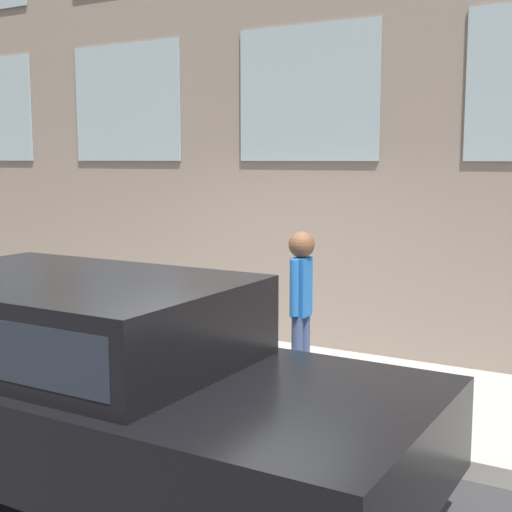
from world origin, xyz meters
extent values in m
plane|color=#2D2D30|center=(0.00, 0.00, 0.00)|extent=(80.00, 80.00, 0.00)
cube|color=#9E9B93|center=(1.18, 0.00, 0.08)|extent=(2.36, 60.00, 0.15)
cube|color=#8C9EA8|center=(2.34, 0.00, 3.09)|extent=(0.03, 1.75, 1.52)
cube|color=#8C9EA8|center=(2.34, 2.66, 3.09)|extent=(0.03, 1.75, 1.52)
cylinder|color=gray|center=(0.55, 0.11, 0.17)|extent=(0.34, 0.34, 0.04)
cylinder|color=gray|center=(0.55, 0.11, 0.44)|extent=(0.25, 0.25, 0.58)
sphere|color=slate|center=(0.55, 0.11, 0.73)|extent=(0.26, 0.26, 0.26)
cylinder|color=black|center=(0.55, 0.11, 0.81)|extent=(0.09, 0.09, 0.10)
cylinder|color=gray|center=(0.55, -0.06, 0.51)|extent=(0.09, 0.10, 0.09)
cylinder|color=gray|center=(0.55, 0.29, 0.51)|extent=(0.09, 0.10, 0.09)
cylinder|color=navy|center=(0.71, -0.73, 0.52)|extent=(0.11, 0.11, 0.74)
cylinder|color=navy|center=(0.86, -0.73, 0.52)|extent=(0.11, 0.11, 0.74)
cube|color=#1E59A5|center=(0.78, -0.73, 1.17)|extent=(0.20, 0.14, 0.55)
cylinder|color=#1E59A5|center=(0.64, -0.73, 1.18)|extent=(0.09, 0.09, 0.52)
cylinder|color=#1E59A5|center=(0.93, -0.73, 1.18)|extent=(0.09, 0.09, 0.52)
sphere|color=brown|center=(0.78, -0.73, 1.57)|extent=(0.25, 0.25, 0.25)
cylinder|color=black|center=(-0.63, 1.67, 0.34)|extent=(0.24, 0.69, 0.69)
cylinder|color=black|center=(-0.63, -1.62, 0.34)|extent=(0.24, 0.69, 0.69)
cube|color=black|center=(-1.47, 0.03, 0.65)|extent=(1.92, 5.31, 0.60)
cube|color=black|center=(-1.47, 0.03, 1.24)|extent=(1.69, 2.55, 0.57)
cube|color=#1E232D|center=(-1.47, 0.03, 1.24)|extent=(1.70, 2.35, 0.37)
camera|label=1|loc=(-5.08, -3.66, 2.35)|focal=50.00mm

